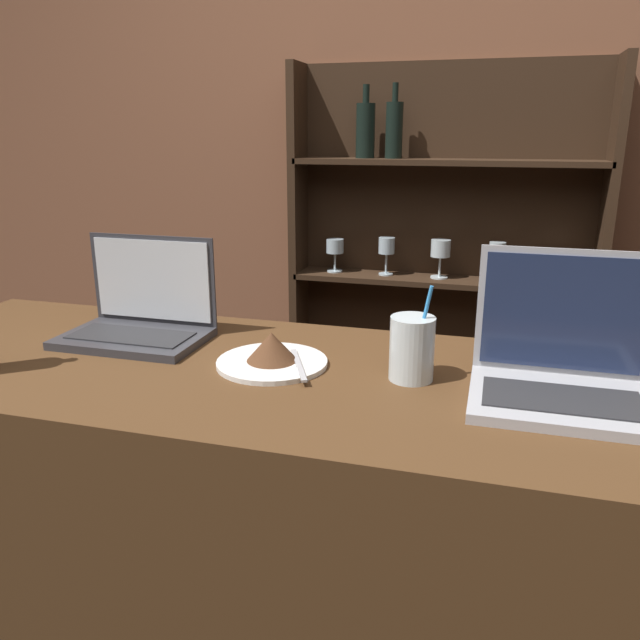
{
  "coord_description": "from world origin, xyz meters",
  "views": [
    {
      "loc": [
        0.26,
        -0.76,
        1.48
      ],
      "look_at": [
        -0.06,
        0.34,
        1.13
      ],
      "focal_mm": 35.0,
      "sensor_mm": 36.0,
      "label": 1
    }
  ],
  "objects_px": {
    "cake_plate": "(272,354)",
    "water_glass": "(412,348)",
    "laptop_near": "(141,316)",
    "laptop_far": "(562,367)"
  },
  "relations": [
    {
      "from": "cake_plate",
      "to": "water_glass",
      "type": "bearing_deg",
      "value": 0.48
    },
    {
      "from": "water_glass",
      "to": "laptop_near",
      "type": "bearing_deg",
      "value": 172.43
    },
    {
      "from": "laptop_far",
      "to": "cake_plate",
      "type": "relative_size",
      "value": 1.36
    },
    {
      "from": "laptop_near",
      "to": "laptop_far",
      "type": "relative_size",
      "value": 1.03
    },
    {
      "from": "laptop_near",
      "to": "water_glass",
      "type": "relative_size",
      "value": 1.7
    },
    {
      "from": "water_glass",
      "to": "cake_plate",
      "type": "bearing_deg",
      "value": -179.52
    },
    {
      "from": "laptop_near",
      "to": "laptop_far",
      "type": "bearing_deg",
      "value": -6.16
    },
    {
      "from": "laptop_near",
      "to": "laptop_far",
      "type": "xyz_separation_m",
      "value": [
        0.88,
        -0.1,
        0.01
      ]
    },
    {
      "from": "laptop_near",
      "to": "cake_plate",
      "type": "height_order",
      "value": "laptop_near"
    },
    {
      "from": "cake_plate",
      "to": "water_glass",
      "type": "distance_m",
      "value": 0.28
    }
  ]
}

